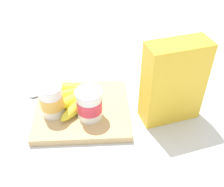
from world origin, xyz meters
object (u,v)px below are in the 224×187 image
Objects in this scene: yogurt_cup_back at (52,100)px; banana_bunch at (72,96)px; cereal_box at (173,83)px; yogurt_cup_front at (89,104)px; spoon at (27,98)px; cutting_board at (82,110)px.

banana_bunch is at bearing -135.88° from yogurt_cup_back.
cereal_box is at bearing 169.31° from banana_bunch.
yogurt_cup_back is at bearing 44.12° from banana_bunch.
yogurt_cup_front is at bearing 129.14° from banana_bunch.
yogurt_cup_back is 0.15m from spoon.
cereal_box is 2.55× the size of yogurt_cup_back.
cereal_box is 0.47m from spoon.
cereal_box is 0.24m from yogurt_cup_front.
cutting_board is at bearing -57.89° from yogurt_cup_front.
cereal_box is at bearing -176.45° from yogurt_cup_front.
yogurt_cup_back reaches higher than cutting_board.
yogurt_cup_front reaches higher than spoon.
banana_bunch reaches higher than cutting_board.
yogurt_cup_back is (0.34, -0.01, -0.05)m from cereal_box.
cereal_box is (-0.26, 0.02, 0.11)m from cutting_board.
banana_bunch is (0.06, -0.07, -0.03)m from yogurt_cup_front.
cutting_board is at bearing 136.63° from banana_bunch.
cereal_box is at bearing 174.52° from cutting_board.
spoon is at bearing -28.66° from yogurt_cup_front.
cereal_box is 1.97× the size of spoon.
banana_bunch reaches higher than spoon.
yogurt_cup_front is 0.74× the size of spoon.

